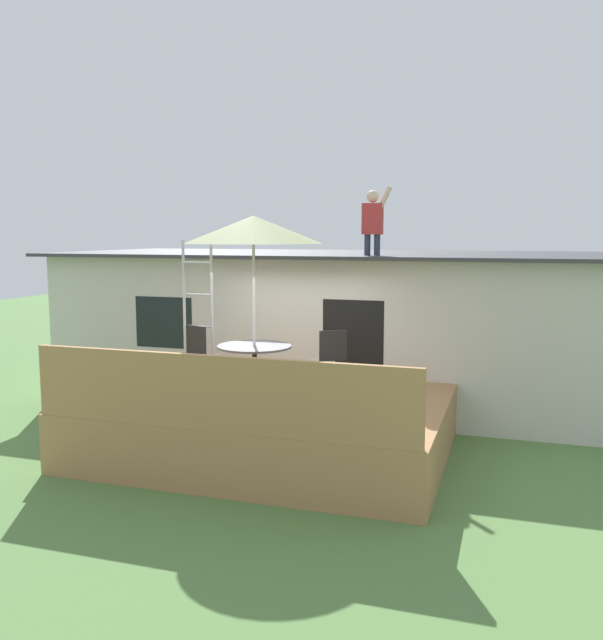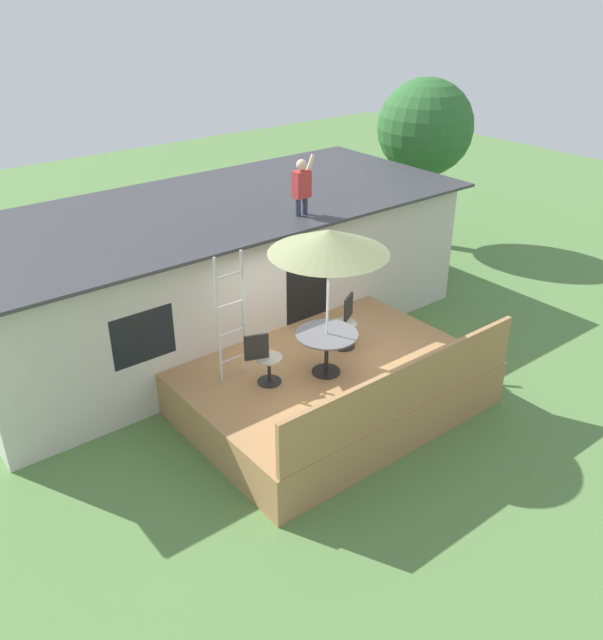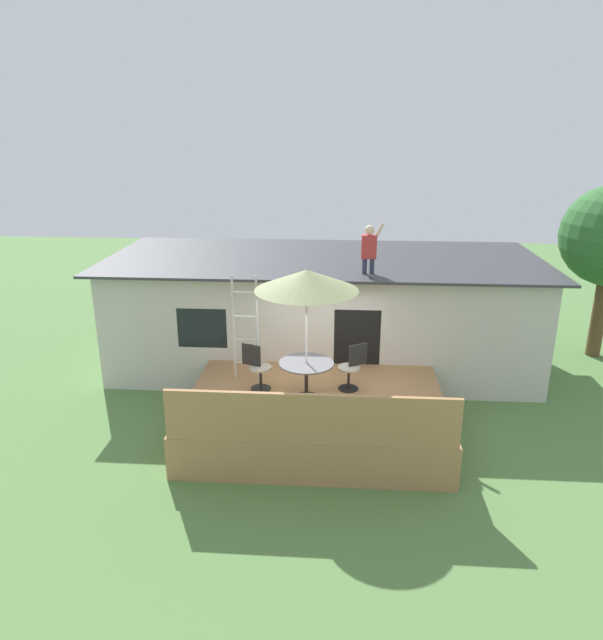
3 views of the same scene
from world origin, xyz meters
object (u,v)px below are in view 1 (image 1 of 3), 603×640
at_px(patio_umbrella, 253,230).
at_px(person_figure, 373,218).
at_px(patio_table, 254,357).
at_px(patio_chair_right, 324,363).
at_px(patio_chair_left, 202,357).
at_px(step_ladder, 198,310).

distance_m(patio_umbrella, person_figure, 2.50).
relative_size(patio_table, patio_chair_right, 1.13).
xyz_separation_m(patio_umbrella, patio_chair_left, (-1.00, 0.37, -1.89)).
xyz_separation_m(patio_umbrella, patio_chair_right, (0.87, 0.50, -1.89)).
distance_m(patio_umbrella, patio_chair_left, 2.17).
bearing_deg(patio_table, person_figure, 61.05).
height_order(patio_table, step_ladder, step_ladder).
bearing_deg(patio_umbrella, patio_chair_left, 159.49).
bearing_deg(patio_umbrella, person_figure, 61.05).
relative_size(step_ladder, patio_chair_right, 2.39).
distance_m(patio_table, person_figure, 3.17).
height_order(patio_table, person_figure, person_figure).
height_order(patio_umbrella, patio_chair_left, patio_umbrella).
height_order(patio_umbrella, patio_chair_right, patio_umbrella).
height_order(patio_umbrella, step_ladder, patio_umbrella).
height_order(patio_chair_left, patio_chair_right, same).
xyz_separation_m(patio_table, step_ladder, (-1.29, 0.85, 0.51)).
bearing_deg(patio_chair_left, step_ladder, 142.20).
height_order(patio_umbrella, person_figure, person_figure).
relative_size(patio_umbrella, person_figure, 2.29).
height_order(step_ladder, patio_chair_left, step_ladder).
relative_size(step_ladder, person_figure, 1.98).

